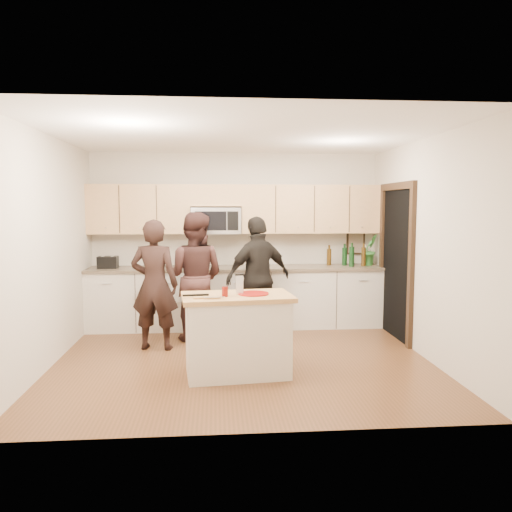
{
  "coord_description": "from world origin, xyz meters",
  "views": [
    {
      "loc": [
        -0.32,
        -5.94,
        1.86
      ],
      "look_at": [
        0.19,
        0.35,
        1.24
      ],
      "focal_mm": 35.0,
      "sensor_mm": 36.0,
      "label": 1
    }
  ],
  "objects": [
    {
      "name": "toaster",
      "position": [
        -1.94,
        1.67,
        1.03
      ],
      "size": [
        0.29,
        0.19,
        0.18
      ],
      "color": "black",
      "rests_on": "back_cabinetry"
    },
    {
      "name": "doorway",
      "position": [
        2.23,
        0.9,
        1.16
      ],
      "size": [
        0.06,
        1.25,
        2.2
      ],
      "color": "black",
      "rests_on": "ground"
    },
    {
      "name": "back_cabinetry",
      "position": [
        0.0,
        1.69,
        0.47
      ],
      "size": [
        4.5,
        0.66,
        0.94
      ],
      "color": "beige",
      "rests_on": "ground"
    },
    {
      "name": "drink_glass",
      "position": [
        -0.22,
        -0.63,
        0.95
      ],
      "size": [
        0.07,
        0.07,
        0.11
      ],
      "primitive_type": "cylinder",
      "color": "maroon",
      "rests_on": "island"
    },
    {
      "name": "floor",
      "position": [
        0.0,
        0.0,
        0.0
      ],
      "size": [
        4.5,
        4.5,
        0.0
      ],
      "primitive_type": "plane",
      "color": "brown",
      "rests_on": "ground"
    },
    {
      "name": "dish_towel",
      "position": [
        -0.95,
        1.5,
        0.8
      ],
      "size": [
        0.34,
        0.6,
        0.48
      ],
      "color": "white",
      "rests_on": "ground"
    },
    {
      "name": "upper_cabinetry",
      "position": [
        0.03,
        1.83,
        1.84
      ],
      "size": [
        4.5,
        0.33,
        0.75
      ],
      "color": "tan",
      "rests_on": "ground"
    },
    {
      "name": "framed_picture",
      "position": [
        1.95,
        1.98,
        1.28
      ],
      "size": [
        0.3,
        0.03,
        0.38
      ],
      "color": "black",
      "rests_on": "ground"
    },
    {
      "name": "island",
      "position": [
        -0.09,
        -0.53,
        0.45
      ],
      "size": [
        1.27,
        0.82,
        0.9
      ],
      "rotation": [
        0.0,
        0.0,
        0.1
      ],
      "color": "beige",
      "rests_on": "ground"
    },
    {
      "name": "box_grater",
      "position": [
        -0.06,
        -0.49,
        1.02
      ],
      "size": [
        0.1,
        0.05,
        0.21
      ],
      "color": "silver",
      "rests_on": "red_plate"
    },
    {
      "name": "microwave",
      "position": [
        -0.31,
        1.8,
        1.65
      ],
      "size": [
        0.76,
        0.41,
        0.4
      ],
      "color": "silver",
      "rests_on": "ground"
    },
    {
      "name": "woman_center",
      "position": [
        -0.62,
        0.99,
        0.89
      ],
      "size": [
        1.02,
        0.88,
        1.79
      ],
      "primitive_type": "imported",
      "rotation": [
        0.0,
        0.0,
        2.88
      ],
      "color": "#341C1A",
      "rests_on": "ground"
    },
    {
      "name": "woman_left",
      "position": [
        -1.12,
        0.56,
        0.85
      ],
      "size": [
        0.68,
        0.5,
        1.71
      ],
      "primitive_type": "imported",
      "rotation": [
        0.0,
        0.0,
        2.99
      ],
      "color": "black",
      "rests_on": "ground"
    },
    {
      "name": "bottle_cluster",
      "position": [
        1.81,
        1.71,
        1.11
      ],
      "size": [
        0.66,
        0.29,
        0.37
      ],
      "color": "#3C270B",
      "rests_on": "back_cabinetry"
    },
    {
      "name": "cutting_board",
      "position": [
        -0.42,
        -0.68,
        0.91
      ],
      "size": [
        0.3,
        0.2,
        0.02
      ],
      "primitive_type": "cube",
      "rotation": [
        0.0,
        0.0,
        0.1
      ],
      "color": "#B5894B",
      "rests_on": "island"
    },
    {
      "name": "room_shell",
      "position": [
        0.0,
        0.0,
        1.73
      ],
      "size": [
        4.52,
        4.02,
        2.71
      ],
      "color": "beige",
      "rests_on": "ground"
    },
    {
      "name": "orchid",
      "position": [
        2.1,
        1.72,
        1.19
      ],
      "size": [
        0.34,
        0.31,
        0.49
      ],
      "primitive_type": "imported",
      "rotation": [
        0.0,
        0.0,
        0.42
      ],
      "color": "#317B31",
      "rests_on": "back_cabinetry"
    },
    {
      "name": "tongs",
      "position": [
        -0.54,
        -0.67,
        0.93
      ],
      "size": [
        0.28,
        0.06,
        0.02
      ],
      "primitive_type": "cube",
      "rotation": [
        0.0,
        0.0,
        0.1
      ],
      "color": "black",
      "rests_on": "cutting_board"
    },
    {
      "name": "woman_right",
      "position": [
        0.28,
        1.01,
        0.87
      ],
      "size": [
        1.1,
        0.83,
        1.73
      ],
      "primitive_type": "imported",
      "rotation": [
        0.0,
        0.0,
        3.61
      ],
      "color": "black",
      "rests_on": "ground"
    },
    {
      "name": "knife",
      "position": [
        -0.34,
        -0.78,
        0.92
      ],
      "size": [
        0.22,
        0.05,
        0.01
      ],
      "primitive_type": "cube",
      "rotation": [
        0.0,
        0.0,
        0.1
      ],
      "color": "silver",
      "rests_on": "cutting_board"
    },
    {
      "name": "red_plate",
      "position": [
        0.09,
        -0.52,
        0.91
      ],
      "size": [
        0.34,
        0.34,
        0.02
      ],
      "primitive_type": "cylinder",
      "color": "maroon",
      "rests_on": "island"
    }
  ]
}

